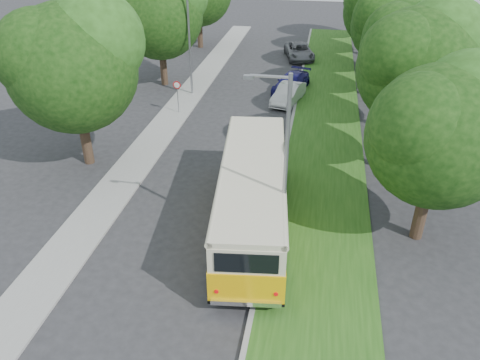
% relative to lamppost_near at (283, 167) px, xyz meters
% --- Properties ---
extents(ground, '(120.00, 120.00, 0.00)m').
position_rel_lamppost_near_xyz_m(ground, '(-4.21, 2.50, -4.37)').
color(ground, '#2A2A2D').
rests_on(ground, ground).
extents(curb, '(0.20, 70.00, 0.15)m').
position_rel_lamppost_near_xyz_m(curb, '(-0.61, 7.50, -4.29)').
color(curb, gray).
rests_on(curb, ground).
extents(grass_verge, '(4.50, 70.00, 0.13)m').
position_rel_lamppost_near_xyz_m(grass_verge, '(1.74, 7.50, -4.30)').
color(grass_verge, '#225015').
rests_on(grass_verge, ground).
extents(sidewalk, '(2.20, 70.00, 0.12)m').
position_rel_lamppost_near_xyz_m(sidewalk, '(-9.01, 7.50, -4.31)').
color(sidewalk, gray).
rests_on(sidewalk, ground).
extents(treeline, '(24.27, 41.91, 9.46)m').
position_rel_lamppost_near_xyz_m(treeline, '(-1.06, 20.49, 1.56)').
color(treeline, '#332319').
rests_on(treeline, ground).
extents(lamppost_near, '(1.71, 0.16, 8.00)m').
position_rel_lamppost_near_xyz_m(lamppost_near, '(0.00, 0.00, 0.00)').
color(lamppost_near, gray).
rests_on(lamppost_near, ground).
extents(lamppost_far, '(1.71, 0.16, 7.50)m').
position_rel_lamppost_near_xyz_m(lamppost_far, '(-8.91, 18.50, -0.25)').
color(lamppost_far, gray).
rests_on(lamppost_far, ground).
extents(warning_sign, '(0.56, 0.10, 2.50)m').
position_rel_lamppost_near_xyz_m(warning_sign, '(-8.71, 14.48, -2.66)').
color(warning_sign, gray).
rests_on(warning_sign, ground).
extents(vintage_bus, '(4.12, 11.36, 3.30)m').
position_rel_lamppost_near_xyz_m(vintage_bus, '(-1.44, 1.90, -2.72)').
color(vintage_bus, '#FFBB08').
rests_on(vintage_bus, ground).
extents(car_silver, '(2.16, 4.23, 1.38)m').
position_rel_lamppost_near_xyz_m(car_silver, '(-2.03, 10.82, -3.68)').
color(car_silver, '#B4B4B9').
rests_on(car_silver, ground).
extents(car_white, '(2.49, 4.53, 1.41)m').
position_rel_lamppost_near_xyz_m(car_white, '(-1.21, 18.08, -3.66)').
color(car_white, silver).
rests_on(car_white, ground).
extents(car_blue, '(3.20, 5.14, 1.39)m').
position_rel_lamppost_near_xyz_m(car_blue, '(-1.21, 20.65, -3.67)').
color(car_blue, navy).
rests_on(car_blue, ground).
extents(car_grey, '(3.52, 5.59, 1.44)m').
position_rel_lamppost_near_xyz_m(car_grey, '(-1.21, 30.02, -3.65)').
color(car_grey, slate).
rests_on(car_grey, ground).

